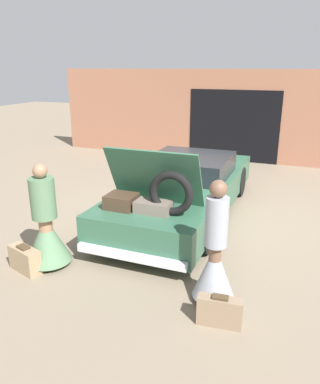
% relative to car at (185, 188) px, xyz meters
% --- Properties ---
extents(ground_plane, '(40.00, 40.00, 0.00)m').
position_rel_car_xyz_m(ground_plane, '(-0.00, 0.01, -0.54)').
color(ground_plane, '#7F705B').
extents(garage_wall_back, '(12.00, 0.14, 2.80)m').
position_rel_car_xyz_m(garage_wall_back, '(-0.00, 4.95, 0.85)').
color(garage_wall_back, '#9E664C').
rests_on(garage_wall_back, ground_plane).
extents(car, '(1.85, 5.10, 1.69)m').
position_rel_car_xyz_m(car, '(0.00, 0.00, 0.00)').
color(car, '#336047').
rests_on(car, ground_plane).
extents(person_left, '(0.69, 0.69, 1.58)m').
position_rel_car_xyz_m(person_left, '(-1.27, -2.74, 0.01)').
color(person_left, '#997051').
rests_on(person_left, ground_plane).
extents(person_right, '(0.53, 0.53, 1.62)m').
position_rel_car_xyz_m(person_right, '(1.27, -2.74, 0.04)').
color(person_right, brown).
rests_on(person_right, ground_plane).
extents(suitcase_beside_left_person, '(0.59, 0.36, 0.40)m').
position_rel_car_xyz_m(suitcase_beside_left_person, '(-1.48, -3.03, -0.36)').
color(suitcase_beside_left_person, '#9E8460').
rests_on(suitcase_beside_left_person, ground_plane).
extents(suitcase_beside_right_person, '(0.53, 0.21, 0.39)m').
position_rel_car_xyz_m(suitcase_beside_right_person, '(1.45, -3.18, -0.36)').
color(suitcase_beside_right_person, '#8C7259').
rests_on(suitcase_beside_right_person, ground_plane).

